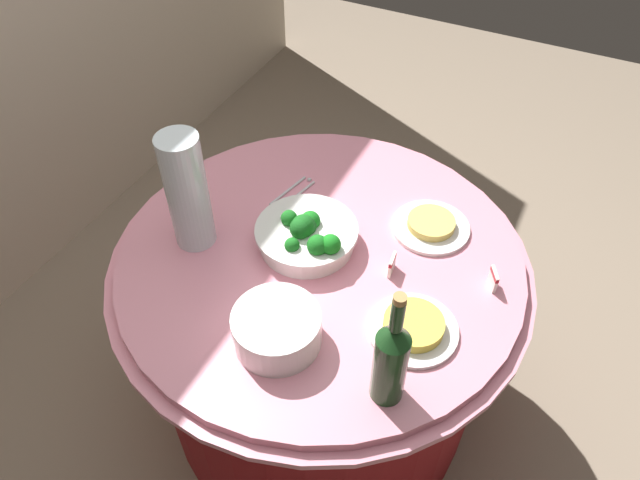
% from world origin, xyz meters
% --- Properties ---
extents(ground_plane, '(6.00, 6.00, 0.00)m').
position_xyz_m(ground_plane, '(0.00, 0.00, 0.00)').
color(ground_plane, gray).
extents(buffet_table, '(1.16, 1.16, 0.74)m').
position_xyz_m(buffet_table, '(0.00, 0.00, 0.38)').
color(buffet_table, maroon).
rests_on(buffet_table, ground_plane).
extents(broccoli_bowl, '(0.28, 0.28, 0.11)m').
position_xyz_m(broccoli_bowl, '(0.01, 0.04, 0.78)').
color(broccoli_bowl, white).
rests_on(broccoli_bowl, buffet_table).
extents(plate_stack, '(0.21, 0.21, 0.09)m').
position_xyz_m(plate_stack, '(-0.30, -0.04, 0.79)').
color(plate_stack, white).
rests_on(plate_stack, buffet_table).
extents(wine_bottle, '(0.07, 0.07, 0.34)m').
position_xyz_m(wine_bottle, '(-0.31, -0.32, 0.87)').
color(wine_bottle, '#1A3F1C').
rests_on(wine_bottle, buffet_table).
extents(decorative_fruit_vase, '(0.11, 0.11, 0.34)m').
position_xyz_m(decorative_fruit_vase, '(-0.10, 0.33, 0.89)').
color(decorative_fruit_vase, silver).
rests_on(decorative_fruit_vase, buffet_table).
extents(serving_tongs, '(0.17, 0.08, 0.01)m').
position_xyz_m(serving_tongs, '(0.19, 0.18, 0.74)').
color(serving_tongs, silver).
rests_on(serving_tongs, buffet_table).
extents(food_plate_noodles, '(0.22, 0.22, 0.03)m').
position_xyz_m(food_plate_noodles, '(0.22, -0.24, 0.75)').
color(food_plate_noodles, white).
rests_on(food_plate_noodles, buffet_table).
extents(food_plate_fried_egg, '(0.22, 0.22, 0.04)m').
position_xyz_m(food_plate_fried_egg, '(-0.13, -0.32, 0.76)').
color(food_plate_fried_egg, white).
rests_on(food_plate_fried_egg, buffet_table).
extents(label_placard_front, '(0.05, 0.03, 0.05)m').
position_xyz_m(label_placard_front, '(0.09, -0.45, 0.77)').
color(label_placard_front, white).
rests_on(label_placard_front, buffet_table).
extents(label_placard_mid, '(0.05, 0.01, 0.05)m').
position_xyz_m(label_placard_mid, '(0.02, -0.20, 0.77)').
color(label_placard_mid, white).
rests_on(label_placard_mid, buffet_table).
extents(label_placard_rear, '(0.05, 0.03, 0.05)m').
position_xyz_m(label_placard_rear, '(-0.00, 0.42, 0.77)').
color(label_placard_rear, white).
rests_on(label_placard_rear, buffet_table).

